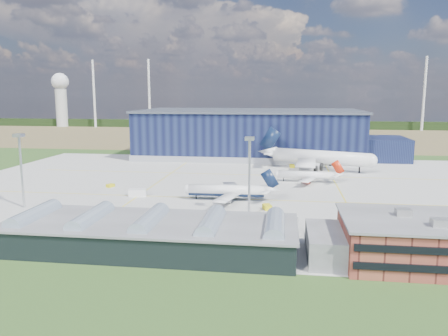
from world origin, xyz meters
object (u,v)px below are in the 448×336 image
Objects in this scene: airliner_red at (306,171)px; car_b at (398,237)px; gse_tug_a at (267,207)px; car_a at (243,234)px; airliner_widebody at (320,150)px; gse_tug_b at (110,186)px; gse_van_a at (137,193)px; light_mast_center at (249,163)px; hangar at (255,136)px; airstair at (294,229)px; airliner_navy at (226,185)px; light_mast_west at (21,158)px; gse_tug_c at (292,166)px.

car_b is at bearing 109.52° from airliner_red.
car_a is at bearing -118.41° from gse_tug_a.
gse_tug_b is at bearing -128.10° from airliner_widebody.
light_mast_center is at bearing -128.06° from gse_van_a.
hangar is 54.21m from airliner_widebody.
airliner_widebody is at bearing 54.23° from gse_tug_b.
gse_van_a reaches higher than car_b.
car_b is at bearing -4.34° from gse_tug_b.
airstair reaches higher than gse_tug_a.
airliner_widebody is (35.20, 64.17, 4.03)m from airliner_navy.
airliner_navy is at bearing 116.54° from light_mast_center.
light_mast_west reaches higher than gse_van_a.
light_mast_center reaches higher than airliner_navy.
car_b is at bearing -53.34° from gse_tug_a.
airliner_navy reaches higher than car_b.
airliner_widebody is 16.04m from gse_tug_c.
gse_van_a reaches higher than gse_tug_a.
gse_tug_a is 64.88m from gse_tug_b.
light_mast_center is at bearing 133.23° from airstair.
light_mast_center is at bearing 115.33° from airliner_navy.
gse_tug_b is 83.23m from airstair.
gse_tug_c is 104.90m from car_b.
airliner_navy is at bearing 54.79° from airliner_red.
gse_tug_b is at bearing 84.14° from car_b.
gse_tug_b is at bearing -149.21° from gse_tug_c.
gse_tug_a is at bearing 0.75° from gse_tug_b.
airstair is (-5.87, -68.00, -2.95)m from airliner_red.
airstair is (52.61, -35.35, 0.33)m from gse_van_a.
airliner_widebody is (33.40, -42.64, -2.30)m from hangar.
airliner_navy is 9.39× the size of gse_tug_c.
light_mast_center reaches higher than airstair.
light_mast_west is 64.41m from airliner_navy.
car_a is at bearing -87.07° from hangar.
light_mast_west reaches higher than airliner_navy.
gse_tug_b is 0.80× the size of car_b.
hangar is 24.45× the size of gse_van_a.
gse_tug_a is at bearing -84.08° from hangar.
gse_van_a is at bearing -136.09° from gse_tug_c.
airliner_red is 76.29m from gse_tug_b.
light_mast_west is 70.00m from light_mast_center.
airliner_red is at bearing -70.65° from hangar.
airliner_red is 4.73× the size of gse_van_a.
light_mast_west reaches higher than airliner_red.
car_a is at bearing -89.64° from light_mast_center.
airstair is 1.50× the size of car_a.
car_b reaches higher than car_a.
airliner_widebody is 95.87m from gse_tug_b.
light_mast_west is 1.00× the size of light_mast_center.
light_mast_center is 6.78× the size of car_a.
airliner_widebody is (7.83, 30.17, 4.75)m from airliner_red.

